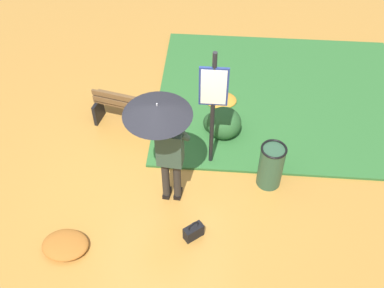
% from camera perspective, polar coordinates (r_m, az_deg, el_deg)
% --- Properties ---
extents(ground_plane, '(18.00, 18.00, 0.00)m').
position_cam_1_polar(ground_plane, '(7.82, -3.98, -5.23)').
color(ground_plane, '#B27A33').
extents(grass_verge, '(4.80, 4.00, 0.05)m').
position_cam_1_polar(grass_verge, '(9.49, 10.69, 5.67)').
color(grass_verge, '#2D662D').
rests_on(grass_verge, ground_plane).
extents(person_with_umbrella, '(0.96, 0.96, 2.04)m').
position_cam_1_polar(person_with_umbrella, '(6.51, -3.53, 1.78)').
color(person_with_umbrella, '#2D2823').
rests_on(person_with_umbrella, ground_plane).
extents(info_sign_post, '(0.44, 0.07, 2.30)m').
position_cam_1_polar(info_sign_post, '(7.12, 2.59, 5.44)').
color(info_sign_post, black).
rests_on(info_sign_post, ground_plane).
extents(handbag, '(0.32, 0.30, 0.37)m').
position_cam_1_polar(handbag, '(7.15, 0.17, -10.62)').
color(handbag, black).
rests_on(handbag, ground_plane).
extents(park_bench, '(1.42, 0.67, 0.75)m').
position_cam_1_polar(park_bench, '(8.61, -7.40, 4.50)').
color(park_bench, black).
rests_on(park_bench, ground_plane).
extents(trash_bin, '(0.42, 0.42, 0.83)m').
position_cam_1_polar(trash_bin, '(7.64, 9.58, -2.62)').
color(trash_bin, '#2D5138').
rests_on(trash_bin, ground_plane).
extents(shrub_cluster, '(0.69, 0.63, 0.56)m').
position_cam_1_polar(shrub_cluster, '(8.45, 3.65, 2.57)').
color(shrub_cluster, '#285628').
rests_on(shrub_cluster, ground_plane).
extents(leaf_pile_near_person, '(0.69, 0.55, 0.15)m').
position_cam_1_polar(leaf_pile_near_person, '(7.33, -15.16, -11.78)').
color(leaf_pile_near_person, '#A86023').
rests_on(leaf_pile_near_person, ground_plane).
extents(leaf_pile_by_bench, '(0.63, 0.50, 0.14)m').
position_cam_1_polar(leaf_pile_by_bench, '(9.20, 3.50, 5.36)').
color(leaf_pile_by_bench, '#C68428').
rests_on(leaf_pile_by_bench, ground_plane).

